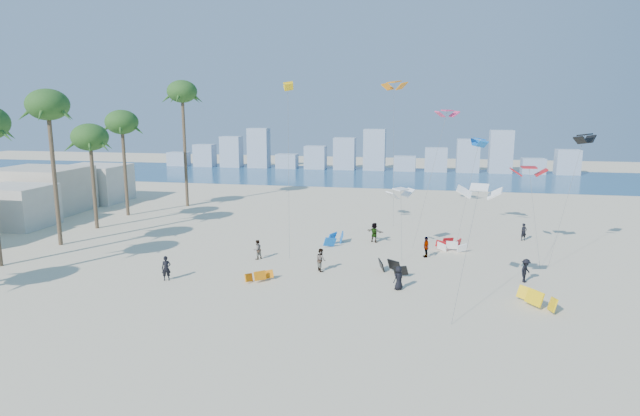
# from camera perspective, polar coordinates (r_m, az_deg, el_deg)

# --- Properties ---
(ground) EXTENTS (220.00, 220.00, 0.00)m
(ground) POSITION_cam_1_polar(r_m,az_deg,el_deg) (32.24, -11.08, -13.03)
(ground) COLOR beige
(ground) RESTS_ON ground
(ocean) EXTENTS (220.00, 220.00, 0.00)m
(ocean) POSITION_cam_1_polar(r_m,az_deg,el_deg) (100.69, 4.50, 3.45)
(ocean) COLOR navy
(ocean) RESTS_ON ground
(kitesurfer_near) EXTENTS (0.80, 0.66, 1.88)m
(kitesurfer_near) POSITION_cam_1_polar(r_m,az_deg,el_deg) (41.88, -16.20, -6.25)
(kitesurfer_near) COLOR black
(kitesurfer_near) RESTS_ON ground
(kitesurfer_mid) EXTENTS (1.07, 1.13, 1.84)m
(kitesurfer_mid) POSITION_cam_1_polar(r_m,az_deg,el_deg) (42.51, 0.09, -5.58)
(kitesurfer_mid) COLOR gray
(kitesurfer_mid) RESTS_ON ground
(kitesurfers_far) EXTENTS (24.50, 17.54, 1.92)m
(kitesurfers_far) POSITION_cam_1_polar(r_m,az_deg,el_deg) (46.31, 9.51, -4.36)
(kitesurfers_far) COLOR black
(kitesurfers_far) RESTS_ON ground
(grounded_kites) EXTENTS (21.81, 17.23, 1.04)m
(grounded_kites) POSITION_cam_1_polar(r_m,az_deg,el_deg) (44.45, 9.56, -5.60)
(grounded_kites) COLOR orange
(grounded_kites) RESTS_ON ground
(flying_kites) EXTENTS (32.73, 31.47, 16.26)m
(flying_kites) POSITION_cam_1_polar(r_m,az_deg,el_deg) (49.26, 14.85, 7.43)
(flying_kites) COLOR white
(flying_kites) RESTS_ON ground
(palm_row) EXTENTS (8.70, 44.80, 16.25)m
(palm_row) POSITION_cam_1_polar(r_m,az_deg,el_deg) (54.99, -27.04, 8.24)
(palm_row) COLOR brown
(palm_row) RESTS_ON ground
(distant_skyline) EXTENTS (85.00, 3.00, 8.40)m
(distant_skyline) POSITION_cam_1_polar(r_m,az_deg,el_deg) (110.37, 4.52, 5.71)
(distant_skyline) COLOR #9EADBF
(distant_skyline) RESTS_ON ground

